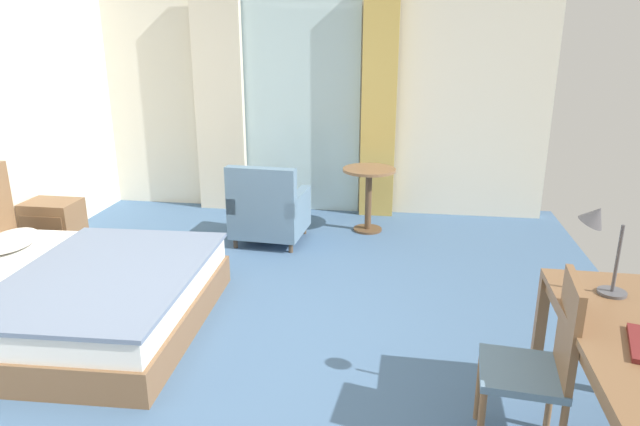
{
  "coord_description": "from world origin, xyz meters",
  "views": [
    {
      "loc": [
        1.06,
        -3.23,
        2.07
      ],
      "look_at": [
        0.48,
        0.63,
        0.83
      ],
      "focal_mm": 31.78,
      "sensor_mm": 36.0,
      "label": 1
    }
  ],
  "objects_px": {
    "armchair_by_window": "(269,211)",
    "round_cafe_table": "(369,186)",
    "desk_chair": "(541,359)",
    "desk_lamp": "(599,230)",
    "bed": "(58,294)",
    "nightstand": "(54,228)"
  },
  "relations": [
    {
      "from": "desk_chair",
      "to": "armchair_by_window",
      "type": "xyz_separation_m",
      "value": [
        -2.05,
        2.78,
        -0.2
      ]
    },
    {
      "from": "bed",
      "to": "armchair_by_window",
      "type": "height_order",
      "value": "bed"
    },
    {
      "from": "bed",
      "to": "desk_lamp",
      "type": "xyz_separation_m",
      "value": [
        3.47,
        -0.54,
        0.87
      ]
    },
    {
      "from": "bed",
      "to": "desk_lamp",
      "type": "height_order",
      "value": "desk_lamp"
    },
    {
      "from": "desk_chair",
      "to": "round_cafe_table",
      "type": "xyz_separation_m",
      "value": [
        -1.07,
        3.31,
        -0.03
      ]
    },
    {
      "from": "desk_lamp",
      "to": "round_cafe_table",
      "type": "height_order",
      "value": "desk_lamp"
    },
    {
      "from": "armchair_by_window",
      "to": "round_cafe_table",
      "type": "height_order",
      "value": "armchair_by_window"
    },
    {
      "from": "nightstand",
      "to": "desk_lamp",
      "type": "bearing_deg",
      "value": -23.18
    },
    {
      "from": "bed",
      "to": "nightstand",
      "type": "bearing_deg",
      "value": 123.31
    },
    {
      "from": "desk_lamp",
      "to": "armchair_by_window",
      "type": "relative_size",
      "value": 0.58
    },
    {
      "from": "desk_chair",
      "to": "armchair_by_window",
      "type": "bearing_deg",
      "value": 126.38
    },
    {
      "from": "nightstand",
      "to": "armchair_by_window",
      "type": "bearing_deg",
      "value": 16.97
    },
    {
      "from": "desk_chair",
      "to": "desk_lamp",
      "type": "relative_size",
      "value": 2.0
    },
    {
      "from": "bed",
      "to": "desk_lamp",
      "type": "bearing_deg",
      "value": -8.9
    },
    {
      "from": "nightstand",
      "to": "armchair_by_window",
      "type": "xyz_separation_m",
      "value": [
        1.99,
        0.61,
        0.07
      ]
    },
    {
      "from": "desk_lamp",
      "to": "armchair_by_window",
      "type": "distance_m",
      "value": 3.48
    },
    {
      "from": "nightstand",
      "to": "round_cafe_table",
      "type": "relative_size",
      "value": 0.77
    },
    {
      "from": "desk_chair",
      "to": "armchair_by_window",
      "type": "height_order",
      "value": "desk_chair"
    },
    {
      "from": "bed",
      "to": "nightstand",
      "type": "xyz_separation_m",
      "value": [
        -0.86,
        1.31,
        0.02
      ]
    },
    {
      "from": "desk_lamp",
      "to": "bed",
      "type": "bearing_deg",
      "value": 171.1
    },
    {
      "from": "bed",
      "to": "desk_chair",
      "type": "height_order",
      "value": "bed"
    },
    {
      "from": "nightstand",
      "to": "desk_chair",
      "type": "bearing_deg",
      "value": -28.31
    }
  ]
}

